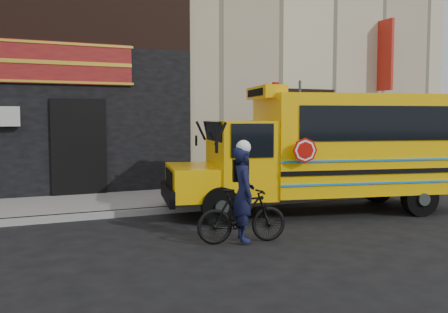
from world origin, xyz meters
name	(u,v)px	position (x,y,z in m)	size (l,w,h in m)	color
ground	(284,230)	(0.00, 0.00, 0.00)	(120.00, 120.00, 0.00)	black
curb	(230,205)	(0.00, 2.60, 0.07)	(40.00, 0.20, 0.15)	gray
sidewalk	(207,196)	(0.00, 4.10, 0.07)	(40.00, 3.00, 0.15)	slate
building	(144,15)	(-0.04, 10.45, 6.13)	(20.00, 10.70, 12.00)	#C1B891
school_bus	(330,148)	(1.99, 1.27, 1.51)	(7.19, 3.47, 2.92)	black
sign_pole	(300,134)	(2.33, 3.14, 1.77)	(0.07, 0.28, 3.22)	#3E4641
bicycle	(242,216)	(-1.21, -0.60, 0.49)	(0.46, 1.63, 0.98)	black
cyclist	(243,196)	(-1.19, -0.61, 0.83)	(0.61, 0.40, 1.67)	black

